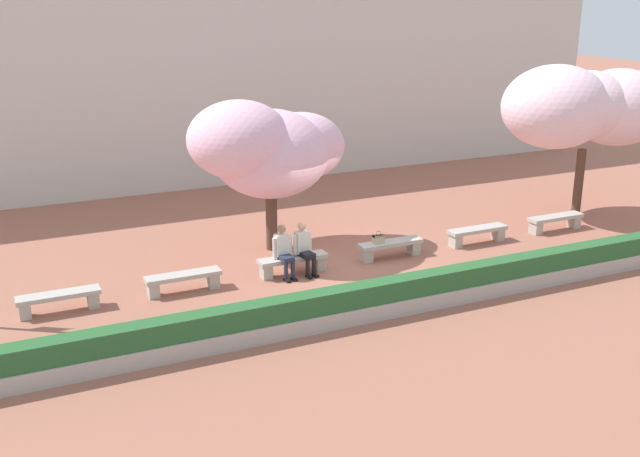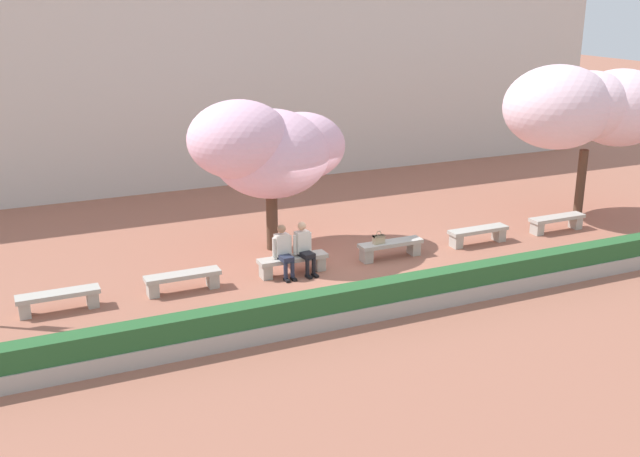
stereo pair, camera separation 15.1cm
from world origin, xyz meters
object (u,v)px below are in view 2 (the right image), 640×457
object	(u,v)px
stone_bench_near_east	(391,247)
cherry_tree_secondary	(587,107)
person_seated_left	(283,249)
person_seated_right	(304,246)
cherry_tree_main	(268,148)
stone_bench_near_west	(183,279)
stone_bench_east_end	(478,233)
stone_bench_west_end	(58,298)
handbag	(379,239)
stone_bench_center	(293,262)
stone_bench_far_east	(557,221)

from	to	relation	value
stone_bench_near_east	cherry_tree_secondary	world-z (taller)	cherry_tree_secondary
person_seated_left	person_seated_right	xyz separation A→B (m)	(0.54, 0.00, 0.00)
person_seated_left	cherry_tree_main	bearing A→B (deg)	79.00
stone_bench_near_west	stone_bench_near_east	bearing A→B (deg)	0.00
stone_bench_east_end	cherry_tree_main	bearing A→B (deg)	160.71
person_seated_right	cherry_tree_secondary	xyz separation A→B (m)	(9.63, 1.14, 2.63)
stone_bench_west_end	cherry_tree_main	bearing A→B (deg)	18.56
person_seated_right	stone_bench_near_east	bearing A→B (deg)	1.23
handbag	cherry_tree_main	size ratio (longest dim) A/B	0.08
handbag	stone_bench_center	bearing A→B (deg)	179.84
stone_bench_east_end	stone_bench_near_west	bearing A→B (deg)	180.00
stone_bench_near_west	stone_bench_far_east	world-z (taller)	same
person_seated_right	cherry_tree_main	xyz separation A→B (m)	(-0.16, 1.93, 2.08)
stone_bench_west_end	cherry_tree_secondary	world-z (taller)	cherry_tree_secondary
stone_bench_west_end	stone_bench_near_east	world-z (taller)	same
stone_bench_near_east	stone_bench_east_end	bearing A→B (deg)	0.00
stone_bench_center	cherry_tree_secondary	distance (m)	10.42
stone_bench_near_east	stone_bench_near_west	bearing A→B (deg)	180.00
stone_bench_near_east	cherry_tree_main	bearing A→B (deg)	144.44
stone_bench_near_west	person_seated_right	distance (m)	3.04
stone_bench_far_east	stone_bench_east_end	bearing A→B (deg)	180.00
stone_bench_far_east	handbag	bearing A→B (deg)	-179.93
stone_bench_west_end	stone_bench_far_east	xyz separation A→B (m)	(13.70, 0.00, 0.00)
stone_bench_west_end	stone_bench_near_east	bearing A→B (deg)	0.00
stone_bench_near_west	cherry_tree_secondary	world-z (taller)	cherry_tree_secondary
stone_bench_center	handbag	xyz separation A→B (m)	(2.38, -0.01, 0.28)
person_seated_left	person_seated_right	size ratio (longest dim) A/B	1.00
person_seated_left	stone_bench_east_end	bearing A→B (deg)	0.53
stone_bench_near_west	person_seated_right	size ratio (longest dim) A/B	1.36
stone_bench_center	person_seated_left	world-z (taller)	person_seated_left
stone_bench_near_west	person_seated_left	distance (m)	2.51
stone_bench_east_end	cherry_tree_secondary	world-z (taller)	cherry_tree_secondary
stone_bench_near_east	cherry_tree_secondary	size ratio (longest dim) A/B	0.33
person_seated_left	stone_bench_near_east	bearing A→B (deg)	1.02
stone_bench_near_west	stone_bench_east_end	world-z (taller)	same
person_seated_left	person_seated_right	world-z (taller)	same
stone_bench_near_east	cherry_tree_main	size ratio (longest dim) A/B	0.40
stone_bench_far_east	stone_bench_near_west	bearing A→B (deg)	180.00
stone_bench_east_end	cherry_tree_main	distance (m)	6.20
stone_bench_center	person_seated_right	world-z (taller)	person_seated_right
person_seated_right	cherry_tree_secondary	distance (m)	10.05
cherry_tree_secondary	stone_bench_center	bearing A→B (deg)	-173.75
person_seated_left	handbag	xyz separation A→B (m)	(2.64, 0.05, -0.12)
stone_bench_west_end	person_seated_left	distance (m)	5.23
stone_bench_center	cherry_tree_secondary	bearing A→B (deg)	6.25
person_seated_right	person_seated_left	bearing A→B (deg)	-179.94
stone_bench_near_west	stone_bench_east_end	bearing A→B (deg)	0.00
person_seated_right	cherry_tree_main	distance (m)	2.84
stone_bench_center	stone_bench_far_east	distance (m)	8.22
stone_bench_near_west	stone_bench_center	world-z (taller)	same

